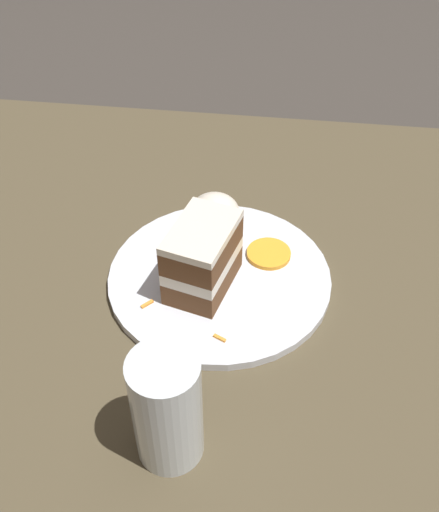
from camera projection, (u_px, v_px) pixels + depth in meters
name	position (u px, v px, depth m)	size (l,w,h in m)	color
ground_plane	(203.00, 314.00, 0.78)	(6.00, 6.00, 0.00)	#38332D
dining_table	(203.00, 304.00, 0.77)	(0.97, 0.89, 0.04)	#4C422D
plate	(220.00, 277.00, 0.77)	(0.29, 0.29, 0.01)	silver
cake_slice	(201.00, 257.00, 0.72)	(0.09, 0.12, 0.09)	brown
cream_dollop	(218.00, 212.00, 0.82)	(0.07, 0.06, 0.05)	silver
orange_garnish	(269.00, 254.00, 0.79)	(0.06, 0.06, 0.01)	orange
carrot_shreds_scatter	(196.00, 274.00, 0.77)	(0.11, 0.18, 0.00)	orange
drinking_glass	(171.00, 415.00, 0.56)	(0.07, 0.07, 0.14)	silver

